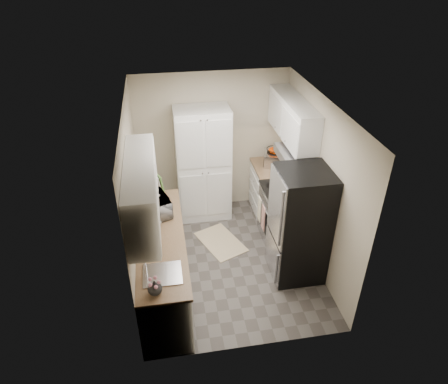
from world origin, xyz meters
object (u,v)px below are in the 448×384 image
object	(u,v)px
pantry_cabinet	(203,165)
toaster_oven	(273,158)
refrigerator	(300,225)
microwave	(156,206)
wine_bottle	(151,196)
electric_range	(283,214)

from	to	relation	value
pantry_cabinet	toaster_oven	distance (m)	1.21
refrigerator	toaster_oven	xyz separation A→B (m)	(0.07, 1.70, 0.18)
microwave	wine_bottle	bearing A→B (deg)	-3.43
refrigerator	pantry_cabinet	bearing A→B (deg)	123.46
wine_bottle	toaster_oven	distance (m)	2.30
wine_bottle	toaster_oven	xyz separation A→B (m)	(2.10, 0.95, -0.04)
microwave	wine_bottle	world-z (taller)	wine_bottle
microwave	toaster_oven	xyz separation A→B (m)	(2.03, 1.18, -0.03)
microwave	toaster_oven	world-z (taller)	microwave
wine_bottle	toaster_oven	size ratio (longest dim) A/B	0.80
refrigerator	microwave	bearing A→B (deg)	165.26
refrigerator	wine_bottle	xyz separation A→B (m)	(-2.03, 0.74, 0.23)
pantry_cabinet	microwave	xyz separation A→B (m)	(-0.82, -1.21, 0.06)
refrigerator	microwave	distance (m)	2.04
refrigerator	wine_bottle	bearing A→B (deg)	159.86
pantry_cabinet	toaster_oven	bearing A→B (deg)	-1.28
refrigerator	toaster_oven	size ratio (longest dim) A/B	4.39
toaster_oven	refrigerator	bearing A→B (deg)	-76.82
microwave	wine_bottle	distance (m)	0.24
wine_bottle	electric_range	bearing A→B (deg)	1.58
refrigerator	microwave	world-z (taller)	refrigerator
electric_range	wine_bottle	xyz separation A→B (m)	(-2.06, -0.06, 0.60)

